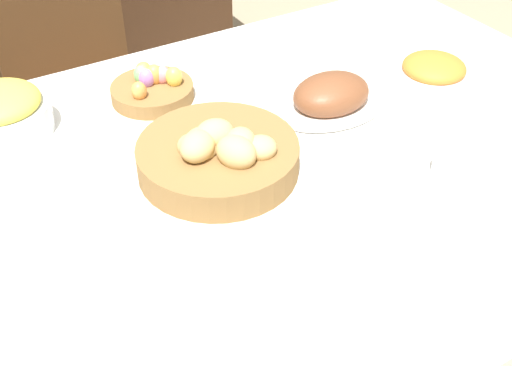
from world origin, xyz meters
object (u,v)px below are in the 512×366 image
carrot_bowl (433,75)px  fork (342,312)px  ham_platter (331,96)px  knife (480,244)px  drinking_cup (455,163)px  egg_basket (152,88)px  pineapple_bowl (2,112)px  spoon (492,238)px  chair_far_center (81,75)px  bread_basket (218,155)px  butter_dish (215,276)px  dinner_plate (415,275)px

carrot_bowl → fork: size_ratio=1.04×
carrot_bowl → ham_platter: bearing=166.5°
ham_platter → knife: bearing=-95.0°
knife → drinking_cup: bearing=62.1°
drinking_cup → egg_basket: bearing=123.4°
pineapple_bowl → spoon: 1.01m
chair_far_center → carrot_bowl: chair_far_center is taller
bread_basket → butter_dish: 0.30m
egg_basket → spoon: 0.81m
ham_platter → knife: (-0.04, -0.50, -0.03)m
dinner_plate → fork: dinner_plate is taller
bread_basket → fork: size_ratio=1.92×
fork → chair_far_center: bearing=92.0°
fork → knife: size_ratio=1.00×
dinner_plate → spoon: size_ratio=1.47×
chair_far_center → egg_basket: 0.64m
dinner_plate → spoon: dinner_plate is taller
egg_basket → carrot_bowl: (0.58, -0.30, 0.01)m
bread_basket → butter_dish: size_ratio=2.44×
chair_far_center → bread_basket: 0.95m
carrot_bowl → knife: bearing=-123.6°
dinner_plate → chair_far_center: bearing=96.6°
chair_far_center → bread_basket: size_ratio=2.95×
ham_platter → drinking_cup: 0.34m
chair_far_center → egg_basket: size_ratio=4.94×
dinner_plate → spoon: 0.18m
drinking_cup → spoon: bearing=-111.1°
ham_platter → dinner_plate: size_ratio=1.16×
dinner_plate → butter_dish: butter_dish is taller
egg_basket → butter_dish: (-0.15, -0.59, -0.01)m
egg_basket → carrot_bowl: bearing=-27.6°
ham_platter → spoon: bearing=-91.5°
ham_platter → bread_basket: bearing=-165.8°
egg_basket → butter_dish: bearing=-104.2°
bread_basket → ham_platter: bearing=14.2°
knife → spoon: 0.03m
butter_dish → drinking_cup: bearing=0.8°
chair_far_center → dinner_plate: bearing=-86.6°
butter_dish → chair_far_center: bearing=83.5°
knife → fork: bearing=-178.3°
bread_basket → egg_basket: (0.00, 0.33, -0.01)m
chair_far_center → butter_dish: chair_far_center is taller
ham_platter → butter_dish: size_ratio=2.18×
fork → spoon: same height
spoon → carrot_bowl: bearing=57.5°
pineapple_bowl → butter_dish: size_ratio=1.56×
spoon → butter_dish: 0.49m
spoon → drinking_cup: size_ratio=2.00×
carrot_bowl → spoon: 0.51m
knife → drinking_cup: 0.19m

